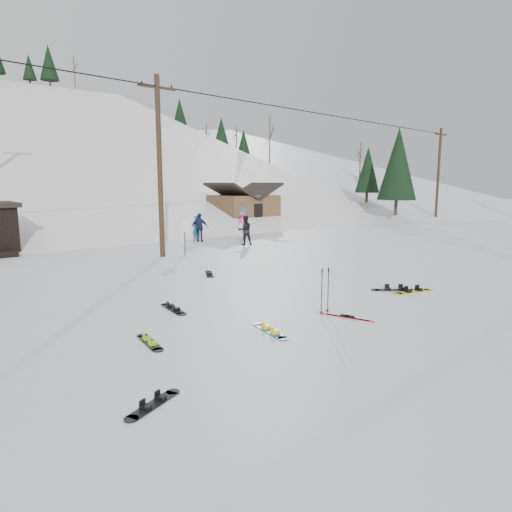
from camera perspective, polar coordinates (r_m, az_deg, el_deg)
ground at (r=12.08m, az=11.85°, el=-9.44°), size 200.00×200.00×0.00m
ridge_right at (r=75.43m, az=0.26°, el=-2.07°), size 45.66×93.98×54.59m
treeline_right at (r=66.71m, az=3.32°, el=5.96°), size 20.00×60.00×10.00m
utility_pole at (r=23.82m, az=-11.96°, el=11.11°), size 2.00×0.26×9.00m
utility_pole_right at (r=49.28m, az=21.84°, el=9.60°), size 2.00×0.26×9.00m
trail_sign at (r=24.10m, az=-8.90°, el=3.06°), size 0.50×0.09×1.85m
cabin at (r=39.35m, az=-1.57°, el=5.84°), size 5.39×4.40×3.77m
hero_snowboard at (r=11.95m, az=1.82°, el=-9.31°), size 0.54×1.56×0.11m
hero_skis at (r=13.35m, az=11.36°, el=-7.50°), size 0.62×1.52×0.08m
ski_poles at (r=13.50m, az=8.61°, el=-4.27°), size 0.37×0.10×1.36m
board_scatter_a at (r=8.50m, az=-12.72°, el=-17.60°), size 1.25×0.68×0.09m
board_scatter_b at (r=14.14m, az=-10.30°, el=-6.50°), size 0.44×1.56×0.11m
board_scatter_c at (r=11.44m, az=-13.14°, el=-10.43°), size 0.42×1.42×0.10m
board_scatter_d at (r=17.03m, az=16.90°, el=-4.04°), size 1.33×1.19×0.12m
board_scatter_e at (r=16.98m, az=19.07°, el=-4.19°), size 1.68×0.67×0.12m
board_scatter_f at (r=19.20m, az=-5.86°, el=-2.21°), size 0.89×1.38×0.11m
skier_teal at (r=29.96m, az=-7.50°, el=3.44°), size 0.64×0.45×1.67m
skier_dark at (r=27.94m, az=-1.38°, el=3.24°), size 1.08×0.98×1.80m
skier_pink at (r=35.70m, az=-1.73°, el=4.31°), size 1.04×0.70×1.50m
skier_navy at (r=29.65m, az=-7.04°, el=3.56°), size 1.12×1.04×1.84m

